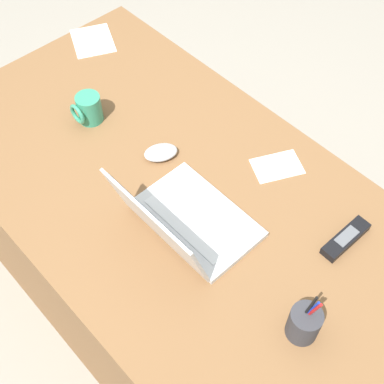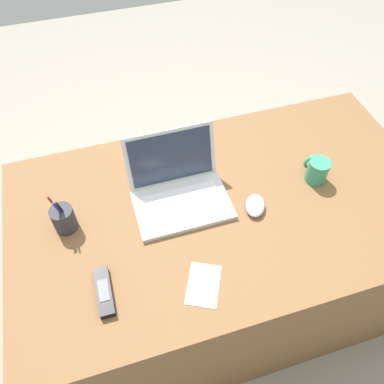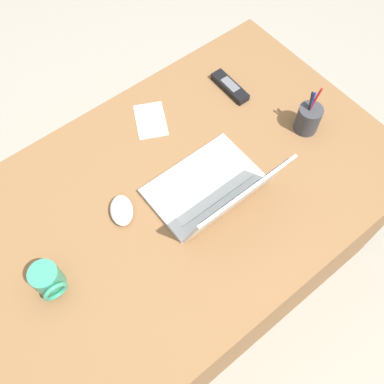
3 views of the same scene
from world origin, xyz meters
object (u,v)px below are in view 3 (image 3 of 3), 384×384
object	(u,v)px
laptop	(214,190)
computer_mouse	(122,210)
coffee_mug_white	(48,280)
cordless_phone	(230,87)
pen_holder	(308,119)

from	to	relation	value
laptop	computer_mouse	size ratio (longest dim) A/B	3.31
coffee_mug_white	cordless_phone	size ratio (longest dim) A/B	0.59
pen_holder	laptop	bearing A→B (deg)	1.61
laptop	cordless_phone	bearing A→B (deg)	-137.38
laptop	cordless_phone	size ratio (longest dim) A/B	2.11
pen_holder	computer_mouse	bearing A→B (deg)	-10.19
computer_mouse	coffee_mug_white	world-z (taller)	coffee_mug_white
laptop	pen_holder	world-z (taller)	laptop
coffee_mug_white	cordless_phone	bearing A→B (deg)	-164.56
coffee_mug_white	pen_holder	xyz separation A→B (m)	(-0.91, 0.05, 0.00)
laptop	coffee_mug_white	xyz separation A→B (m)	(0.51, -0.06, 0.00)
computer_mouse	cordless_phone	distance (m)	0.58
laptop	computer_mouse	world-z (taller)	laptop
computer_mouse	pen_holder	bearing A→B (deg)	-164.15
computer_mouse	coffee_mug_white	distance (m)	0.28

